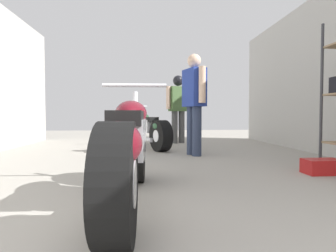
{
  "coord_description": "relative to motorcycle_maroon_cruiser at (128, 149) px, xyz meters",
  "views": [
    {
      "loc": [
        -0.14,
        -0.26,
        0.7
      ],
      "look_at": [
        0.18,
        3.71,
        0.55
      ],
      "focal_mm": 30.96,
      "sensor_mm": 36.0,
      "label": 1
    }
  ],
  "objects": [
    {
      "name": "red_toolbox",
      "position": [
        2.23,
        1.02,
        -0.35
      ],
      "size": [
        0.43,
        0.27,
        0.17
      ],
      "primitive_type": "cube",
      "rotation": [
        0.0,
        0.0,
        0.01
      ],
      "color": "#B21919",
      "rests_on": "ground_plane"
    },
    {
      "name": "motorcycle_maroon_cruiser",
      "position": [
        0.0,
        0.0,
        0.0
      ],
      "size": [
        0.64,
        2.18,
        1.02
      ],
      "color": "black",
      "rests_on": "ground_plane"
    },
    {
      "name": "mechanic_with_helmet",
      "position": [
        0.95,
        4.91,
        0.57
      ],
      "size": [
        0.64,
        0.39,
        1.67
      ],
      "color": "#4C4C4C",
      "rests_on": "ground_plane"
    },
    {
      "name": "mechanic_in_blue",
      "position": [
        0.97,
        2.72,
        0.55
      ],
      "size": [
        0.38,
        0.7,
        1.75
      ],
      "color": "#2D3851",
      "rests_on": "ground_plane"
    },
    {
      "name": "motorcycle_black_naked",
      "position": [
        0.17,
        3.87,
        -0.05
      ],
      "size": [
        1.02,
        1.88,
        0.92
      ],
      "color": "black",
      "rests_on": "ground_plane"
    },
    {
      "name": "ground_plane",
      "position": [
        0.27,
        1.88,
        -0.43
      ],
      "size": [
        18.49,
        18.49,
        0.0
      ],
      "primitive_type": "plane",
      "color": "#9E998E"
    }
  ]
}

